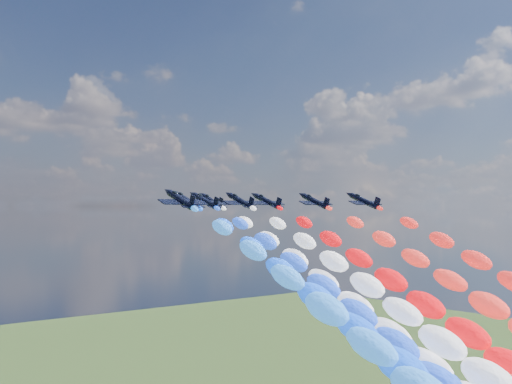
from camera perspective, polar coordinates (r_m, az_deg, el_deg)
jet_0 at (r=129.11m, az=-6.46°, el=-0.65°), size 9.34×12.56×6.56m
jet_1 at (r=142.11m, az=-5.97°, el=-0.70°), size 9.57×12.73×6.56m
jet_2 at (r=157.25m, az=-4.37°, el=-0.75°), size 9.59×12.74×6.56m
trail_2 at (r=116.03m, az=13.66°, el=-15.18°), size 7.26×119.52×62.53m
jet_3 at (r=158.30m, az=-1.36°, el=-0.76°), size 9.24×12.49×6.56m
trail_3 at (r=119.54m, az=17.47°, el=-14.74°), size 7.26×119.52×62.53m
jet_4 at (r=166.95m, az=-3.80°, el=-0.78°), size 9.88×12.95×6.56m
trail_4 at (r=125.50m, az=13.00°, el=-14.11°), size 7.26×119.52×62.53m
jet_5 at (r=167.06m, az=0.93°, el=-0.79°), size 9.71×12.83×6.56m
trail_5 at (r=129.63m, az=19.07°, el=-13.66°), size 7.26×119.52×62.53m
jet_6 at (r=167.11m, az=5.02°, el=-0.78°), size 9.40×12.60×6.56m
jet_7 at (r=163.85m, az=9.17°, el=-0.76°), size 9.29×12.53×6.56m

